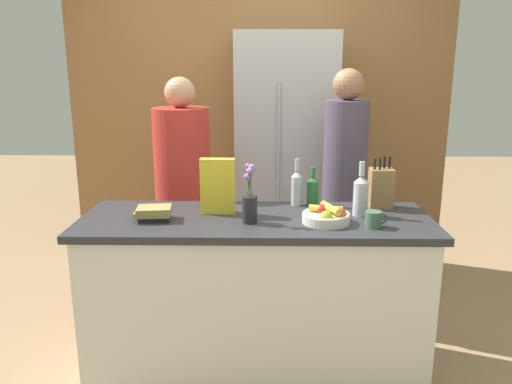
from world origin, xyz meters
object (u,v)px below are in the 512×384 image
object	(u,v)px
bottle_wine	(297,187)
coffee_mug	(374,219)
person_at_sink	(183,190)
bottle_vinegar	(361,195)
person_in_blue	(344,181)
fruit_bowl	(327,216)
knife_block	(381,188)
refrigerator	(284,163)
flower_vase	(250,201)
bottle_oil	(313,190)
cereal_box	(218,186)
book_stack	(154,213)

from	to	relation	value
bottle_wine	coffee_mug	bearing A→B (deg)	-48.06
coffee_mug	person_at_sink	distance (m)	1.31
bottle_vinegar	person_in_blue	world-z (taller)	person_in_blue
fruit_bowl	person_in_blue	size ratio (longest dim) A/B	0.15
knife_block	coffee_mug	xyz separation A→B (m)	(-0.11, -0.36, -0.07)
refrigerator	flower_vase	world-z (taller)	refrigerator
bottle_oil	bottle_wine	bearing A→B (deg)	-177.48
cereal_box	coffee_mug	bearing A→B (deg)	-16.25
refrigerator	bottle_oil	distance (m)	0.98
cereal_box	bottle_oil	bearing A→B (deg)	18.09
fruit_bowl	bottle_wine	bearing A→B (deg)	111.98
flower_vase	coffee_mug	xyz separation A→B (m)	(0.63, -0.06, -0.07)
book_stack	person_in_blue	bearing A→B (deg)	31.87
fruit_bowl	refrigerator	bearing A→B (deg)	97.36
person_at_sink	flower_vase	bearing A→B (deg)	-68.53
coffee_mug	bottle_wine	bearing A→B (deg)	131.94
person_at_sink	fruit_bowl	bearing A→B (deg)	-50.58
bottle_wine	person_in_blue	bearing A→B (deg)	48.50
book_stack	bottle_oil	distance (m)	0.92
coffee_mug	bottle_wine	xyz separation A→B (m)	(-0.36, 0.41, 0.07)
coffee_mug	bottle_oil	bearing A→B (deg)	123.36
book_stack	person_in_blue	size ratio (longest dim) A/B	0.12
knife_block	bottle_wine	world-z (taller)	knife_block
bottle_wine	person_in_blue	xyz separation A→B (m)	(0.33, 0.38, -0.05)
coffee_mug	person_in_blue	distance (m)	0.79
knife_block	coffee_mug	world-z (taller)	knife_block
bottle_vinegar	person_at_sink	distance (m)	1.18
person_in_blue	cereal_box	bearing A→B (deg)	-165.60
fruit_bowl	person_in_blue	world-z (taller)	person_in_blue
flower_vase	bottle_oil	world-z (taller)	flower_vase
knife_block	bottle_oil	size ratio (longest dim) A/B	1.30
coffee_mug	book_stack	size ratio (longest dim) A/B	0.59
person_at_sink	book_stack	bearing A→B (deg)	-107.12
cereal_box	refrigerator	bearing A→B (deg)	70.51
fruit_bowl	book_stack	distance (m)	0.91
refrigerator	cereal_box	bearing A→B (deg)	-109.49
refrigerator	bottle_vinegar	world-z (taller)	refrigerator
bottle_wine	person_in_blue	size ratio (longest dim) A/B	0.16
knife_block	person_at_sink	xyz separation A→B (m)	(-1.19, 0.38, -0.11)
cereal_box	book_stack	world-z (taller)	cereal_box
refrigerator	bottle_wine	distance (m)	0.98
refrigerator	person_in_blue	xyz separation A→B (m)	(0.37, -0.60, -0.00)
knife_block	person_at_sink	bearing A→B (deg)	162.25
book_stack	bottle_oil	size ratio (longest dim) A/B	0.88
person_at_sink	coffee_mug	bearing A→B (deg)	-46.75
person_in_blue	coffee_mug	bearing A→B (deg)	-108.70
knife_block	cereal_box	world-z (taller)	cereal_box
flower_vase	person_in_blue	bearing A→B (deg)	50.44
coffee_mug	person_at_sink	size ratio (longest dim) A/B	0.07
fruit_bowl	book_stack	world-z (taller)	fruit_bowl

